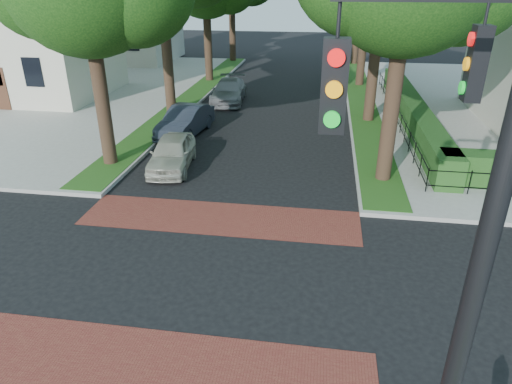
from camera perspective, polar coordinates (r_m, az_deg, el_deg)
ground at (r=12.29m, az=-7.81°, el=-10.34°), size 120.00×120.00×0.00m
crosswalk_far at (r=14.91m, az=-4.48°, el=-3.28°), size 9.00×2.20×0.01m
crosswalk_near at (r=10.01m, az=-13.10°, el=-20.77°), size 9.00×2.20×0.01m
grass_strip_ne at (r=29.56m, az=13.07°, el=11.01°), size 1.60×29.80×0.02m
grass_strip_nw at (r=30.67m, az=-7.89°, el=11.92°), size 1.60×29.80×0.02m
hedge_main_road at (r=25.76m, az=18.88°, el=9.62°), size 1.00×18.00×1.20m
fence_main_road at (r=25.67m, az=17.06°, el=9.46°), size 0.06×18.00×0.90m
house_left_near at (r=33.29m, az=-26.97°, el=19.17°), size 10.00×9.00×10.14m
house_left_far at (r=45.56m, az=-16.70°, el=21.69°), size 10.00×9.00×10.14m
traffic_signal at (r=5.93m, az=25.22°, el=-1.17°), size 2.17×2.00×8.00m
parked_car_front at (r=18.86m, az=-10.46°, el=4.84°), size 2.01×4.04×1.32m
parked_car_middle at (r=22.97m, az=-8.82°, el=8.77°), size 2.03×4.44×1.41m
parked_car_rear at (r=29.19m, az=-3.43°, el=12.49°), size 2.27×4.86×1.37m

